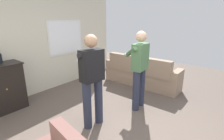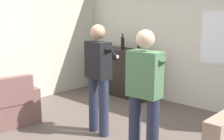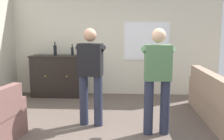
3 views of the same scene
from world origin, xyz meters
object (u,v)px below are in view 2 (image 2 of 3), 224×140
at_px(bottle_wine_green, 123,43).
at_px(person_standing_left, 99,74).
at_px(bottle_liquor_amber, 139,45).
at_px(sideboard_cabinet, 124,72).
at_px(armchair, 9,108).
at_px(person_standing_right, 145,92).

distance_m(bottle_wine_green, person_standing_left, 2.21).
relative_size(bottle_liquor_amber, person_standing_left, 0.17).
height_order(sideboard_cabinet, bottle_wine_green, bottle_wine_green).
height_order(bottle_wine_green, person_standing_left, person_standing_left).
bearing_deg(armchair, person_standing_right, 10.22).
bearing_deg(armchair, sideboard_cabinet, 83.82).
height_order(armchair, person_standing_left, person_standing_left).
bearing_deg(bottle_wine_green, sideboard_cabinet, -22.90).
xyz_separation_m(person_standing_left, person_standing_right, (1.09, -0.32, 0.00)).
distance_m(bottle_liquor_amber, person_standing_left, 2.04).
bearing_deg(person_standing_right, bottle_liquor_amber, 129.26).
relative_size(armchair, sideboard_cabinet, 0.72).
height_order(armchair, bottle_liquor_amber, bottle_liquor_amber).
height_order(armchair, sideboard_cabinet, sideboard_cabinet).
bearing_deg(person_standing_left, person_standing_right, -16.16).
bearing_deg(person_standing_left, armchair, -150.74).
relative_size(bottle_wine_green, person_standing_left, 0.20).
bearing_deg(bottle_wine_green, bottle_liquor_amber, 2.90).
xyz_separation_m(bottle_wine_green, person_standing_left, (1.14, -1.88, -0.22)).
bearing_deg(person_standing_right, sideboard_cabinet, 134.96).
relative_size(armchair, bottle_wine_green, 2.94).
xyz_separation_m(sideboard_cabinet, person_standing_left, (1.07, -1.85, 0.42)).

